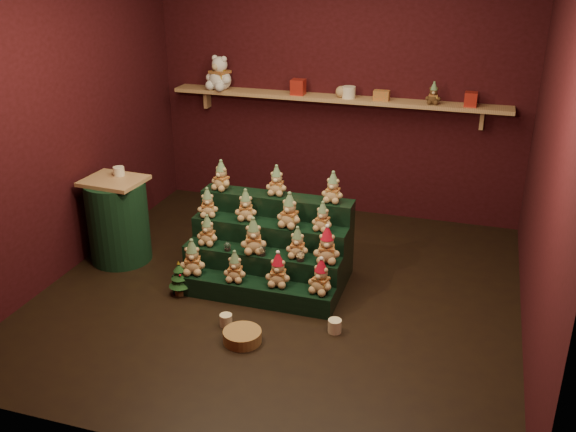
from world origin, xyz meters
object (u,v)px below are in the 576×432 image
(snow_globe_b, at_px, (262,251))
(mug_right, at_px, (335,326))
(mini_christmas_tree, at_px, (179,278))
(riser_tier_front, at_px, (253,291))
(side_table, at_px, (118,220))
(snow_globe_c, at_px, (300,256))
(wicker_basket, at_px, (242,336))
(snow_globe_a, at_px, (227,246))
(white_bear, at_px, (220,68))
(brown_bear, at_px, (434,93))
(mug_left, at_px, (226,320))

(snow_globe_b, bearing_deg, mug_right, -29.14)
(mini_christmas_tree, bearing_deg, riser_tier_front, 7.55)
(riser_tier_front, height_order, side_table, side_table)
(mini_christmas_tree, height_order, mug_right, mini_christmas_tree)
(snow_globe_c, distance_m, wicker_basket, 0.87)
(riser_tier_front, bearing_deg, snow_globe_b, 79.41)
(riser_tier_front, bearing_deg, snow_globe_a, 150.77)
(mini_christmas_tree, bearing_deg, white_bear, 102.40)
(snow_globe_b, bearing_deg, snow_globe_a, -180.00)
(riser_tier_front, distance_m, snow_globe_b, 0.35)
(side_table, bearing_deg, brown_bear, 36.14)
(riser_tier_front, bearing_deg, snow_globe_c, 23.42)
(snow_globe_c, height_order, side_table, side_table)
(snow_globe_b, distance_m, brown_bear, 2.44)
(mug_right, height_order, white_bear, white_bear)
(side_table, relative_size, white_bear, 1.77)
(mini_christmas_tree, xyz_separation_m, brown_bear, (1.83, 2.14, 1.27))
(snow_globe_c, height_order, wicker_basket, snow_globe_c)
(mug_left, xyz_separation_m, brown_bear, (1.26, 2.48, 1.38))
(snow_globe_b, bearing_deg, side_table, 172.36)
(white_bear, bearing_deg, mug_left, -49.60)
(riser_tier_front, bearing_deg, mug_right, -18.22)
(mug_left, height_order, wicker_basket, mug_left)
(snow_globe_b, bearing_deg, mini_christmas_tree, -159.92)
(snow_globe_b, relative_size, snow_globe_c, 0.95)
(snow_globe_c, relative_size, wicker_basket, 0.31)
(snow_globe_b, height_order, mini_christmas_tree, snow_globe_b)
(mini_christmas_tree, height_order, wicker_basket, mini_christmas_tree)
(mini_christmas_tree, relative_size, mug_left, 3.24)
(mug_left, relative_size, wicker_basket, 0.34)
(snow_globe_a, relative_size, snow_globe_b, 0.89)
(snow_globe_b, height_order, brown_bear, brown_bear)
(snow_globe_c, bearing_deg, side_table, 173.75)
(side_table, distance_m, wicker_basket, 1.91)
(snow_globe_b, height_order, snow_globe_c, snow_globe_c)
(riser_tier_front, relative_size, mug_left, 14.04)
(snow_globe_a, bearing_deg, riser_tier_front, -29.23)
(snow_globe_a, distance_m, mini_christmas_tree, 0.49)
(riser_tier_front, height_order, brown_bear, brown_bear)
(snow_globe_c, xyz_separation_m, mug_right, (0.40, -0.41, -0.35))
(snow_globe_a, xyz_separation_m, white_bear, (-0.82, 1.89, 1.15))
(side_table, distance_m, mini_christmas_tree, 0.98)
(mini_christmas_tree, bearing_deg, mug_left, -31.02)
(mug_left, relative_size, brown_bear, 0.47)
(riser_tier_front, distance_m, side_table, 1.55)
(mug_right, distance_m, white_bear, 3.34)
(riser_tier_front, height_order, wicker_basket, riser_tier_front)
(riser_tier_front, bearing_deg, side_table, 166.23)
(snow_globe_a, height_order, brown_bear, brown_bear)
(mug_left, relative_size, white_bear, 0.22)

